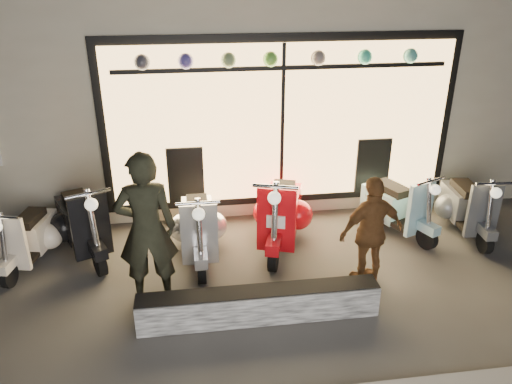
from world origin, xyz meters
TOP-DOWN VIEW (x-y plane):
  - ground at (0.00, 0.00)m, footprint 40.00×40.00m
  - shop_building at (0.00, 4.98)m, footprint 10.20×6.23m
  - graffiti_barrier at (0.07, -0.65)m, footprint 2.77×0.28m
  - scooter_silver at (-0.56, 0.97)m, footprint 0.48×1.48m
  - scooter_red at (0.66, 1.15)m, footprint 0.84×1.62m
  - scooter_black at (-2.20, 1.30)m, footprint 0.91×1.53m
  - scooter_cream at (-2.85, 1.11)m, footprint 0.59×1.31m
  - scooter_blue at (2.42, 1.27)m, footprint 0.80×1.39m
  - scooter_grey at (3.52, 1.10)m, footprint 0.52×1.42m
  - man at (-1.17, -0.05)m, footprint 0.72×0.50m
  - woman at (1.56, -0.09)m, footprint 0.91×0.51m

SIDE VIEW (x-z plane):
  - ground at x=0.00m, z-range 0.00..0.00m
  - graffiti_barrier at x=0.07m, z-range 0.00..0.40m
  - scooter_cream at x=-2.85m, z-range -0.09..0.84m
  - scooter_blue at x=2.42m, z-range -0.10..0.91m
  - scooter_grey at x=3.52m, z-range -0.10..0.91m
  - scooter_silver at x=-0.56m, z-range -0.11..0.96m
  - scooter_black at x=-2.20m, z-range -0.11..1.01m
  - scooter_red at x=0.66m, z-range -0.11..1.05m
  - woman at x=1.56m, z-range 0.00..1.46m
  - man at x=-1.17m, z-range 0.00..1.91m
  - shop_building at x=0.00m, z-range 0.00..4.20m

